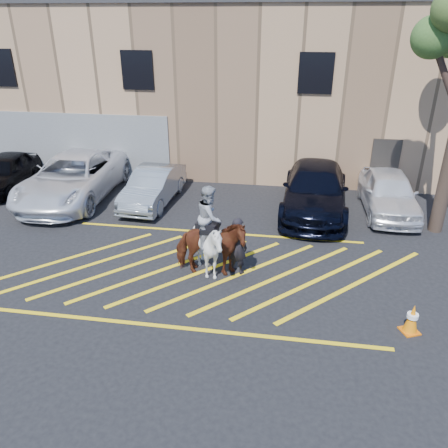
# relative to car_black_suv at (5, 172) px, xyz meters

# --- Properties ---
(ground) EXTENTS (90.00, 90.00, 0.00)m
(ground) POSITION_rel_car_black_suv_xyz_m (9.41, -5.01, -0.72)
(ground) COLOR black
(ground) RESTS_ON ground
(car_black_suv) EXTENTS (2.15, 4.37, 1.43)m
(car_black_suv) POSITION_rel_car_black_suv_xyz_m (0.00, 0.00, 0.00)
(car_black_suv) COLOR black
(car_black_suv) RESTS_ON ground
(car_white_pickup) EXTENTS (2.96, 6.19, 1.70)m
(car_white_pickup) POSITION_rel_car_black_suv_xyz_m (3.34, -0.56, 0.14)
(car_white_pickup) COLOR white
(car_white_pickup) RESTS_ON ground
(car_silver_sedan) EXTENTS (1.66, 4.16, 1.34)m
(car_silver_sedan) POSITION_rel_car_black_suv_xyz_m (6.57, -0.58, -0.05)
(car_silver_sedan) COLOR #99A1A7
(car_silver_sedan) RESTS_ON ground
(car_blue_suv) EXTENTS (2.61, 5.75, 1.63)m
(car_blue_suv) POSITION_rel_car_black_suv_xyz_m (12.64, -0.33, 0.10)
(car_blue_suv) COLOR black
(car_blue_suv) RESTS_ON ground
(car_white_suv) EXTENTS (1.80, 4.42, 1.50)m
(car_white_suv) POSITION_rel_car_black_suv_xyz_m (15.28, -0.08, 0.03)
(car_white_suv) COLOR white
(car_white_suv) RESTS_ON ground
(handler) EXTENTS (0.72, 0.65, 1.66)m
(handler) POSITION_rel_car_black_suv_xyz_m (10.39, -5.14, 0.11)
(handler) COLOR black
(handler) RESTS_ON ground
(warehouse) EXTENTS (32.42, 10.20, 7.30)m
(warehouse) POSITION_rel_car_black_suv_xyz_m (9.40, 6.98, 2.93)
(warehouse) COLOR tan
(warehouse) RESTS_ON ground
(hatching_zone) EXTENTS (12.60, 5.12, 0.01)m
(hatching_zone) POSITION_rel_car_black_suv_xyz_m (9.41, -5.31, -0.71)
(hatching_zone) COLOR yellow
(hatching_zone) RESTS_ON ground
(mounted_bay) EXTENTS (2.01, 0.97, 2.62)m
(mounted_bay) POSITION_rel_car_black_suv_xyz_m (9.67, -5.41, 0.34)
(mounted_bay) COLOR #5F3016
(mounted_bay) RESTS_ON ground
(saddled_white) EXTENTS (1.72, 1.85, 1.74)m
(saddled_white) POSITION_rel_car_black_suv_xyz_m (9.63, -5.41, 0.16)
(saddled_white) COLOR silver
(saddled_white) RESTS_ON ground
(traffic_cone) EXTENTS (0.50, 0.50, 0.73)m
(traffic_cone) POSITION_rel_car_black_suv_xyz_m (14.61, -7.13, -0.35)
(traffic_cone) COLOR #DE6209
(traffic_cone) RESTS_ON ground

